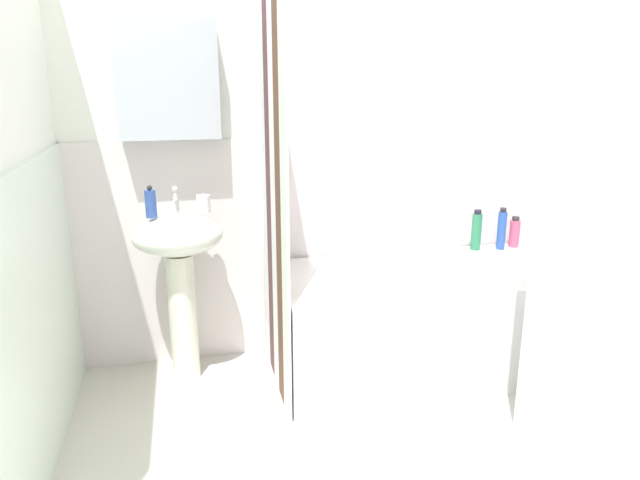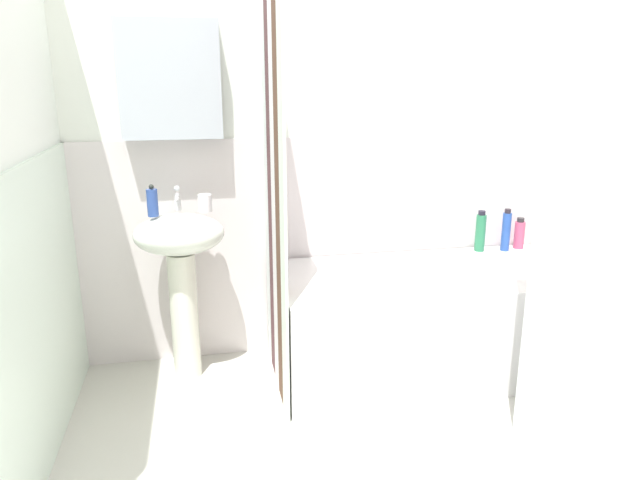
% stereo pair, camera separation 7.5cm
% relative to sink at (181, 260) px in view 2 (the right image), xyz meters
% --- Properties ---
extents(ground_plane, '(4.80, 5.60, 0.04)m').
position_rel_sink_xyz_m(ground_plane, '(1.01, -1.03, -0.65)').
color(ground_plane, beige).
extents(wall_back_tiled, '(3.60, 0.18, 2.40)m').
position_rel_sink_xyz_m(wall_back_tiled, '(0.95, 0.23, 0.51)').
color(wall_back_tiled, white).
rests_on(wall_back_tiled, ground_plane).
extents(wall_left_tiled, '(0.07, 1.81, 2.40)m').
position_rel_sink_xyz_m(wall_left_tiled, '(-0.56, -0.69, 0.48)').
color(wall_left_tiled, white).
rests_on(wall_left_tiled, ground_plane).
extents(sink, '(0.44, 0.34, 0.86)m').
position_rel_sink_xyz_m(sink, '(0.00, 0.00, 0.00)').
color(sink, silver).
rests_on(sink, ground_plane).
extents(faucet, '(0.03, 0.12, 0.12)m').
position_rel_sink_xyz_m(faucet, '(-0.00, 0.08, 0.29)').
color(faucet, silver).
rests_on(faucet, sink).
extents(soap_dispenser, '(0.05, 0.05, 0.15)m').
position_rel_sink_xyz_m(soap_dispenser, '(-0.11, -0.01, 0.30)').
color(soap_dispenser, '#2D4A97').
rests_on(soap_dispenser, sink).
extents(toothbrush_cup, '(0.07, 0.07, 0.08)m').
position_rel_sink_xyz_m(toothbrush_cup, '(0.13, 0.05, 0.27)').
color(toothbrush_cup, white).
rests_on(toothbrush_cup, sink).
extents(bathtub, '(1.54, 0.74, 0.54)m').
position_rel_sink_xyz_m(bathtub, '(1.24, -0.18, -0.36)').
color(bathtub, white).
rests_on(bathtub, ground_plane).
extents(shower_curtain, '(0.01, 0.74, 2.00)m').
position_rel_sink_xyz_m(shower_curtain, '(0.45, -0.18, 0.37)').
color(shower_curtain, white).
rests_on(shower_curtain, ground_plane).
extents(lotion_bottle, '(0.06, 0.06, 0.18)m').
position_rel_sink_xyz_m(lotion_bottle, '(1.91, 0.13, -0.00)').
color(lotion_bottle, '#CB4A6D').
rests_on(lotion_bottle, bathtub).
extents(shampoo_bottle, '(0.05, 0.05, 0.24)m').
position_rel_sink_xyz_m(shampoo_bottle, '(1.81, 0.10, 0.03)').
color(shampoo_bottle, '#254BA3').
rests_on(shampoo_bottle, bathtub).
extents(body_wash_bottle, '(0.06, 0.06, 0.23)m').
position_rel_sink_xyz_m(body_wash_bottle, '(1.66, 0.12, 0.02)').
color(body_wash_bottle, '#28774E').
rests_on(body_wash_bottle, bathtub).
extents(towel_folded, '(0.37, 0.26, 0.07)m').
position_rel_sink_xyz_m(towel_folded, '(1.01, -0.37, -0.06)').
color(towel_folded, silver).
rests_on(towel_folded, bathtub).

